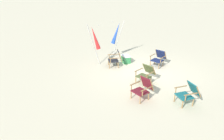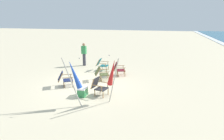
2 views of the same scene
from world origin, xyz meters
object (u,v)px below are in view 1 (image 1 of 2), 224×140
Objects in this scene: beach_chair_far_center at (159,58)px; umbrella_furled_red at (95,38)px; beach_chair_back_left at (116,58)px; cooler_box at (126,59)px; umbrella_furled_blue at (116,34)px; beach_chair_front_left at (143,88)px; beach_chair_front_right at (146,73)px; beach_chair_back_right at (189,93)px.

umbrella_furled_red is (1.49, 2.84, 0.90)m from beach_chair_far_center.
beach_chair_back_left is 1.45m from umbrella_furled_red.
umbrella_furled_red reaches higher than cooler_box.
umbrella_furled_blue is at bearing -22.92° from beach_chair_back_left.
umbrella_furled_red is at bearing 7.62° from beach_chair_front_left.
beach_chair_far_center is at bearing -47.46° from beach_chair_front_right.
beach_chair_back_left is 0.77m from cooler_box.
beach_chair_back_right is 1.60× the size of cooler_box.
umbrella_furled_blue is at bearing -68.35° from umbrella_furled_red.
beach_chair_back_right is at bearing -159.48° from umbrella_furled_red.
beach_chair_front_left is (-3.22, 0.28, -0.00)m from beach_chair_back_left.
beach_chair_far_center is 1.19× the size of beach_chair_back_right.
beach_chair_front_right is at bearing 178.61° from umbrella_furled_blue.
beach_chair_front_right is (-2.11, -0.48, -0.01)m from beach_chair_back_left.
umbrella_furled_red is at bearing 111.65° from umbrella_furled_blue.
beach_chair_front_right is 2.09m from beach_chair_far_center.
beach_chair_back_right is at bearing 163.74° from beach_chair_far_center.
beach_chair_front_right is 3.57m from umbrella_furled_blue.
cooler_box is at bearing -108.68° from umbrella_furled_red.
beach_chair_front_left is 1.72× the size of cooler_box.
umbrella_furled_red is (2.91, 1.30, 0.90)m from beach_chair_front_right.
beach_chair_far_center is at bearing -117.67° from umbrella_furled_red.
beach_chair_front_right is (1.10, -0.76, -0.01)m from beach_chair_front_left.
beach_chair_back_right is (-4.13, -1.03, -0.01)m from beach_chair_back_left.
beach_chair_far_center is at bearing -109.03° from beach_chair_back_left.
beach_chair_front_left is 4.72m from umbrella_furled_blue.
beach_chair_front_left is at bearing 164.77° from cooler_box.
cooler_box is at bearing -174.11° from umbrella_furled_blue.
beach_chair_back_right is at bearing -175.20° from umbrella_furled_blue.
umbrella_furled_blue reaches higher than beach_chair_front_right.
beach_chair_front_left reaches higher than cooler_box.
beach_chair_front_right is 1.01× the size of beach_chair_far_center.
beach_chair_front_left is at bearing 175.04° from beach_chair_back_left.
beach_chair_back_right is at bearing -166.05° from beach_chair_back_left.
beach_chair_back_left is 3.23m from beach_chair_front_left.
umbrella_furled_blue reaches higher than beach_chair_back_left.
beach_chair_front_left is at bearing -172.38° from umbrella_furled_red.
umbrella_furled_red reaches higher than beach_chair_far_center.
beach_chair_back_left is 0.87× the size of beach_chair_front_right.
umbrella_furled_red is (4.01, 0.54, 0.90)m from beach_chair_front_left.
umbrella_furled_blue is at bearing 5.89° from cooler_box.
beach_chair_front_left is at bearing 55.06° from beach_chair_back_right.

